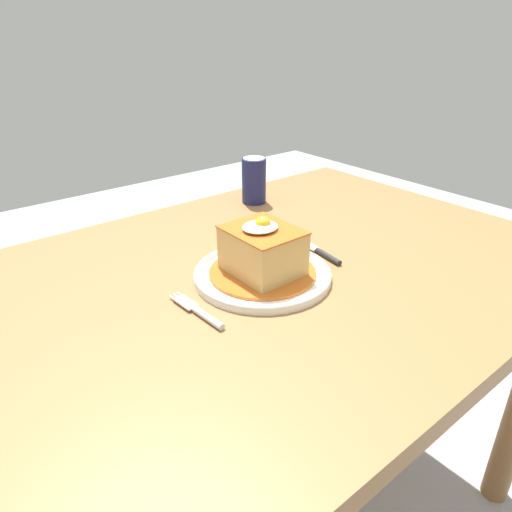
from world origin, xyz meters
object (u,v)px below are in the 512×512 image
Objects in this scene: main_plate at (262,274)px; knife at (321,252)px; fork at (201,313)px; soda_can at (254,180)px.

main_plate is 1.61× the size of knife.
main_plate reaches higher than knife.
soda_can is at bearing 42.01° from fork.
main_plate is at bearing 179.69° from knife.
fork is 0.86× the size of knife.
fork is at bearing -168.05° from main_plate.
fork is (-0.17, -0.04, -0.00)m from main_plate.
soda_can reaches higher than fork.
soda_can reaches higher than knife.
soda_can is (0.10, 0.35, 0.06)m from knife.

